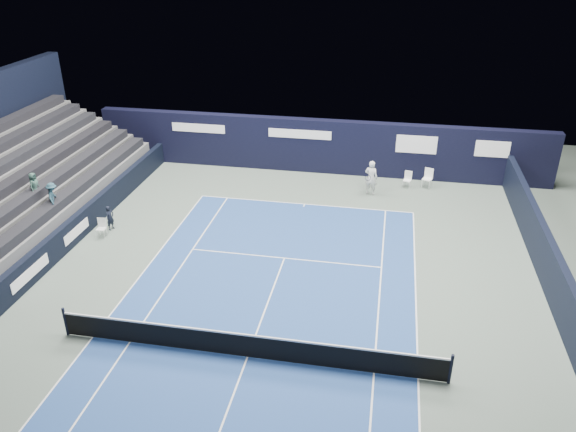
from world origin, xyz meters
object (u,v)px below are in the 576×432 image
Objects in this scene: tennis_net at (247,345)px; folding_chair_back_b at (428,177)px; line_judge_chair at (102,226)px; folding_chair_back_a at (408,176)px; tennis_player at (371,178)px.

folding_chair_back_b is at bearing 67.79° from tennis_net.
tennis_net reaches higher than line_judge_chair.
folding_chair_back_a is at bearing 25.06° from line_judge_chair.
tennis_player is (11.81, 6.93, 0.45)m from line_judge_chair.
tennis_net is (-5.18, -15.14, -0.10)m from folding_chair_back_a.
line_judge_chair is (-13.76, -8.31, -0.11)m from folding_chair_back_a.
folding_chair_back_b is (1.07, 0.16, 0.00)m from folding_chair_back_a.
folding_chair_back_a is at bearing -151.22° from folding_chair_back_b.
folding_chair_back_a is at bearing 35.26° from tennis_player.
tennis_player is at bearing -131.43° from folding_chair_back_a.
folding_chair_back_b is 17.08m from line_judge_chair.
tennis_net is at bearing -103.22° from tennis_player.
folding_chair_back_a is 1.08m from folding_chair_back_b.
tennis_player reaches higher than folding_chair_back_b.
folding_chair_back_a reaches higher than line_judge_chair.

